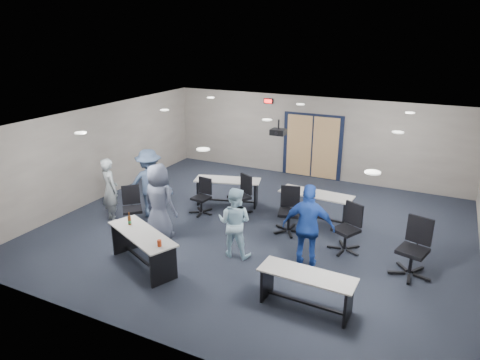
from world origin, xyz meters
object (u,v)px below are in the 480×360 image
at_px(chair_back_c, 289,211).
at_px(person_back, 150,183).
at_px(person_gray, 110,190).
at_px(table_front_left, 142,243).
at_px(table_front_right, 306,285).
at_px(person_plaid, 159,201).
at_px(table_back_right, 316,202).
at_px(table_back_left, 228,187).
at_px(chair_loose_right, 413,249).
at_px(chair_back_a, 201,197).
at_px(chair_back_b, 239,196).
at_px(chair_loose_left, 132,208).
at_px(person_navy, 308,227).
at_px(person_lightblue, 235,222).
at_px(chair_back_d, 346,228).

relative_size(chair_back_c, person_back, 0.61).
bearing_deg(person_gray, table_front_left, 171.19).
bearing_deg(chair_back_c, table_front_right, -78.35).
height_order(chair_back_c, person_back, person_back).
bearing_deg(person_plaid, person_gray, -2.28).
height_order(table_front_right, table_back_right, table_back_right).
xyz_separation_m(table_back_left, table_back_right, (2.56, 0.00, 0.01)).
bearing_deg(person_back, chair_loose_right, 151.15).
distance_m(chair_back_a, chair_back_c, 2.51).
distance_m(table_front_left, table_back_left, 3.80).
relative_size(table_back_left, table_back_right, 1.01).
bearing_deg(person_back, person_plaid, 108.83).
distance_m(chair_back_b, person_plaid, 2.32).
bearing_deg(table_front_left, chair_loose_right, 46.30).
xyz_separation_m(chair_loose_left, person_navy, (4.50, 0.11, 0.39)).
height_order(chair_back_a, person_back, person_back).
height_order(table_front_left, chair_back_c, chair_back_c).
height_order(chair_back_c, chair_loose_left, chair_back_c).
xyz_separation_m(table_back_left, person_gray, (-2.19, -2.30, 0.34)).
height_order(person_gray, person_lightblue, person_gray).
bearing_deg(chair_back_c, table_back_left, 142.49).
distance_m(table_back_left, chair_back_b, 0.82).
xyz_separation_m(table_front_left, table_back_left, (0.01, 3.80, -0.03)).
height_order(table_front_right, person_back, person_back).
height_order(chair_loose_right, person_gray, person_gray).
height_order(chair_back_d, person_gray, person_gray).
relative_size(table_back_right, person_gray, 1.13).
relative_size(table_back_right, person_back, 1.04).
relative_size(chair_loose_left, person_back, 0.57).
xyz_separation_m(chair_back_c, person_lightblue, (-0.68, -1.59, 0.23)).
height_order(table_front_left, person_navy, person_navy).
relative_size(table_back_right, person_lightblue, 1.21).
height_order(table_back_right, person_plaid, person_plaid).
xyz_separation_m(chair_back_d, person_gray, (-5.83, -1.04, 0.29)).
height_order(table_front_right, chair_back_b, chair_back_b).
bearing_deg(person_lightblue, chair_back_b, -71.69).
height_order(person_plaid, person_navy, same).
xyz_separation_m(chair_back_a, person_navy, (3.41, -1.40, 0.43)).
bearing_deg(person_back, chair_back_d, 155.90).
bearing_deg(table_back_left, chair_back_c, -39.92).
xyz_separation_m(chair_back_b, chair_loose_left, (-2.05, -1.88, -0.02)).
relative_size(table_front_right, chair_back_b, 1.58).
distance_m(chair_back_c, person_back, 3.72).
xyz_separation_m(table_front_right, chair_back_b, (-2.88, 3.15, 0.07)).
relative_size(table_front_left, person_back, 1.09).
bearing_deg(person_gray, table_front_right, -167.97).
xyz_separation_m(chair_back_d, person_back, (-5.11, -0.33, 0.36)).
bearing_deg(person_navy, person_back, -18.55).
bearing_deg(person_gray, chair_back_b, -122.13).
bearing_deg(person_lightblue, chair_back_a, -46.75).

